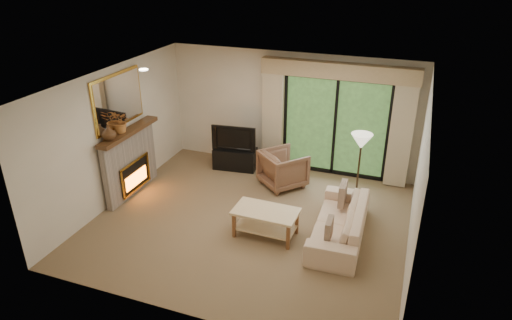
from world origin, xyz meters
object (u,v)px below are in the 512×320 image
(coffee_table, at_px, (266,223))
(media_console, at_px, (235,158))
(sofa, at_px, (339,222))
(armchair, at_px, (283,169))

(coffee_table, bearing_deg, media_console, 124.87)
(media_console, xyz_separation_m, coffee_table, (1.51, -2.28, 0.01))
(sofa, bearing_deg, media_console, -126.87)
(media_console, bearing_deg, coffee_table, -63.20)
(media_console, distance_m, sofa, 3.31)
(armchair, height_order, sofa, armchair)
(armchair, bearing_deg, sofa, 175.68)
(armchair, height_order, coffee_table, armchair)
(media_console, height_order, sofa, sofa)
(armchair, bearing_deg, coffee_table, 139.05)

